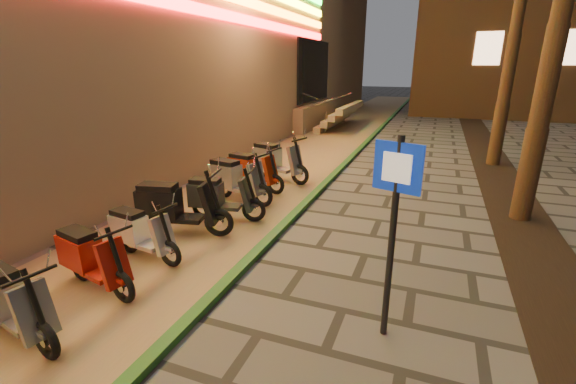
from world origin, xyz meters
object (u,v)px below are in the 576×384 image
at_px(scooter_4, 10,301).
at_px(scooter_8, 217,197).
at_px(scooter_6, 138,232).
at_px(scooter_9, 234,178).
at_px(scooter_5, 90,258).
at_px(scooter_11, 275,160).
at_px(scooter_10, 250,170).
at_px(pedestrian_sign, 394,213).
at_px(scooter_7, 174,206).

height_order(scooter_4, scooter_8, scooter_8).
distance_m(scooter_6, scooter_9, 3.13).
distance_m(scooter_5, scooter_11, 6.11).
xyz_separation_m(scooter_10, scooter_11, (0.25, 1.05, 0.05)).
bearing_deg(scooter_11, scooter_10, -87.08).
bearing_deg(pedestrian_sign, scooter_8, 164.35).
relative_size(scooter_6, scooter_9, 0.83).
xyz_separation_m(scooter_4, scooter_6, (-0.01, 2.14, -0.02)).
height_order(pedestrian_sign, scooter_10, pedestrian_sign).
height_order(scooter_7, scooter_10, scooter_7).
xyz_separation_m(pedestrian_sign, scooter_4, (-4.11, -1.61, -1.10)).
height_order(scooter_7, scooter_11, scooter_11).
bearing_deg(scooter_10, scooter_11, 88.60).
height_order(pedestrian_sign, scooter_4, pedestrian_sign).
bearing_deg(scooter_7, scooter_11, 72.37).
bearing_deg(scooter_6, scooter_10, 97.29).
relative_size(scooter_5, scooter_8, 0.95).
height_order(scooter_5, scooter_9, scooter_9).
bearing_deg(scooter_9, scooter_10, 104.76).
xyz_separation_m(scooter_4, scooter_5, (-0.01, 1.15, 0.00)).
relative_size(scooter_5, scooter_7, 0.84).
distance_m(scooter_7, scooter_8, 1.02).
bearing_deg(scooter_6, scooter_11, 94.64).
bearing_deg(pedestrian_sign, scooter_11, 141.66).
height_order(pedestrian_sign, scooter_8, pedestrian_sign).
bearing_deg(scooter_5, scooter_9, 100.83).
height_order(pedestrian_sign, scooter_7, pedestrian_sign).
bearing_deg(scooter_4, scooter_11, 98.90).
bearing_deg(pedestrian_sign, scooter_5, -155.95).
height_order(scooter_4, scooter_9, scooter_9).
xyz_separation_m(scooter_9, scooter_11, (0.21, 1.98, 0.02)).
bearing_deg(scooter_8, scooter_10, 87.00).
relative_size(scooter_8, scooter_9, 0.92).
bearing_deg(scooter_6, scooter_9, 96.32).
height_order(scooter_7, scooter_8, scooter_7).
relative_size(scooter_6, scooter_11, 0.81).
relative_size(scooter_8, scooter_11, 0.89).
bearing_deg(scooter_8, scooter_11, 79.82).
bearing_deg(scooter_8, scooter_7, -123.24).
height_order(scooter_5, scooter_8, scooter_8).
height_order(pedestrian_sign, scooter_5, pedestrian_sign).
bearing_deg(scooter_9, scooter_6, -79.45).
xyz_separation_m(scooter_5, scooter_7, (-0.02, 1.99, 0.09)).
bearing_deg(scooter_7, scooter_9, 73.75).
bearing_deg(scooter_11, scooter_8, -72.77).
xyz_separation_m(pedestrian_sign, scooter_9, (-4.01, 3.66, -1.03)).
xyz_separation_m(scooter_8, scooter_9, (-0.26, 1.19, 0.04)).
bearing_deg(scooter_10, scooter_8, -69.91).
xyz_separation_m(pedestrian_sign, scooter_7, (-4.14, 1.53, -1.00)).
distance_m(scooter_6, scooter_8, 1.97).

